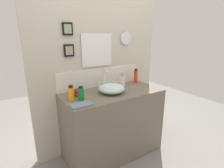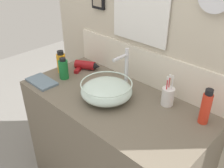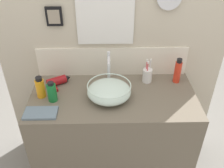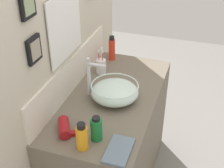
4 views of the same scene
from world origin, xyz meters
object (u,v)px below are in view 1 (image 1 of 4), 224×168
object	(u,v)px
toothbrush_cup	(122,81)
spray_bottle	(81,94)
shampoo_bottle	(71,93)
glass_bowl_sink	(112,88)
hair_drier	(75,92)
faucet	(105,77)
hand_towel	(82,105)
lotion_bottle	(136,76)

from	to	relation	value
toothbrush_cup	spray_bottle	distance (m)	0.73
shampoo_bottle	glass_bowl_sink	bearing A→B (deg)	-2.74
shampoo_bottle	hair_drier	bearing A→B (deg)	57.32
glass_bowl_sink	faucet	size ratio (longest dim) A/B	1.13
faucet	hair_drier	size ratio (longest dim) A/B	1.41
glass_bowl_sink	faucet	xyz separation A→B (m)	(0.00, 0.16, 0.10)
spray_bottle	shampoo_bottle	size ratio (longest dim) A/B	0.92
faucet	toothbrush_cup	xyz separation A→B (m)	(0.30, 0.04, -0.10)
hand_towel	shampoo_bottle	bearing A→B (deg)	99.64
toothbrush_cup	faucet	bearing A→B (deg)	-172.57
toothbrush_cup	shampoo_bottle	xyz separation A→B (m)	(-0.79, -0.18, 0.02)
hand_towel	lotion_bottle	bearing A→B (deg)	20.26
hair_drier	toothbrush_cup	world-z (taller)	toothbrush_cup
faucet	spray_bottle	xyz separation A→B (m)	(-0.40, -0.19, -0.09)
faucet	lotion_bottle	distance (m)	0.53
glass_bowl_sink	toothbrush_cup	world-z (taller)	toothbrush_cup
glass_bowl_sink	lotion_bottle	bearing A→B (deg)	20.16
hand_towel	hair_drier	bearing A→B (deg)	79.28
faucet	lotion_bottle	xyz separation A→B (m)	(0.53, 0.03, -0.06)
hair_drier	shampoo_bottle	bearing A→B (deg)	-122.68
lotion_bottle	hand_towel	xyz separation A→B (m)	(-0.99, -0.36, -0.09)
hair_drier	hand_towel	distance (m)	0.35
toothbrush_cup	lotion_bottle	distance (m)	0.23
glass_bowl_sink	shampoo_bottle	xyz separation A→B (m)	(-0.49, 0.02, 0.02)
spray_bottle	toothbrush_cup	bearing A→B (deg)	17.86
lotion_bottle	shampoo_bottle	world-z (taller)	lotion_bottle
glass_bowl_sink	hand_towel	xyz separation A→B (m)	(-0.46, -0.17, -0.05)
faucet	lotion_bottle	bearing A→B (deg)	3.28
glass_bowl_sink	spray_bottle	world-z (taller)	spray_bottle
shampoo_bottle	faucet	bearing A→B (deg)	16.07
glass_bowl_sink	spray_bottle	xyz separation A→B (m)	(-0.40, -0.02, 0.01)
lotion_bottle	glass_bowl_sink	bearing A→B (deg)	-159.84
hair_drier	spray_bottle	bearing A→B (deg)	-92.47
hair_drier	toothbrush_cup	distance (m)	0.69
glass_bowl_sink	spray_bottle	bearing A→B (deg)	-176.85
faucet	shampoo_bottle	xyz separation A→B (m)	(-0.49, -0.14, -0.08)
glass_bowl_sink	faucet	bearing A→B (deg)	90.00
hair_drier	toothbrush_cup	size ratio (longest dim) A/B	0.98
toothbrush_cup	hand_towel	world-z (taller)	toothbrush_cup
glass_bowl_sink	hand_towel	size ratio (longest dim) A/B	1.43
toothbrush_cup	spray_bottle	xyz separation A→B (m)	(-0.70, -0.23, 0.01)
spray_bottle	hair_drier	bearing A→B (deg)	87.53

